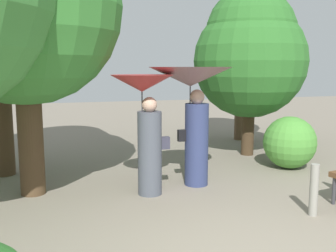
{
  "coord_description": "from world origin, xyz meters",
  "views": [
    {
      "loc": [
        -1.89,
        -3.34,
        2.07
      ],
      "look_at": [
        0.0,
        3.11,
        1.04
      ],
      "focal_mm": 41.15,
      "sensor_mm": 36.0,
      "label": 1
    }
  ],
  "objects_px": {
    "person_left": "(146,114)",
    "tree_near_right": "(250,53)",
    "tree_mid_right": "(242,44)",
    "person_right": "(192,95)",
    "path_marker_post": "(314,190)"
  },
  "relations": [
    {
      "from": "person_right",
      "to": "tree_near_right",
      "type": "relative_size",
      "value": 0.54
    },
    {
      "from": "person_left",
      "to": "tree_near_right",
      "type": "xyz_separation_m",
      "value": [
        2.98,
        2.15,
        1.07
      ]
    },
    {
      "from": "person_left",
      "to": "tree_near_right",
      "type": "height_order",
      "value": "tree_near_right"
    },
    {
      "from": "person_right",
      "to": "tree_near_right",
      "type": "height_order",
      "value": "tree_near_right"
    },
    {
      "from": "tree_near_right",
      "to": "path_marker_post",
      "type": "bearing_deg",
      "value": -104.15
    },
    {
      "from": "tree_mid_right",
      "to": "tree_near_right",
      "type": "bearing_deg",
      "value": -111.69
    },
    {
      "from": "person_left",
      "to": "person_right",
      "type": "distance_m",
      "value": 0.96
    },
    {
      "from": "person_left",
      "to": "tree_near_right",
      "type": "relative_size",
      "value": 0.51
    },
    {
      "from": "person_left",
      "to": "tree_mid_right",
      "type": "height_order",
      "value": "tree_mid_right"
    },
    {
      "from": "tree_near_right",
      "to": "person_right",
      "type": "bearing_deg",
      "value": -138.13
    },
    {
      "from": "person_left",
      "to": "path_marker_post",
      "type": "bearing_deg",
      "value": -122.85
    },
    {
      "from": "person_right",
      "to": "path_marker_post",
      "type": "bearing_deg",
      "value": -143.21
    },
    {
      "from": "person_left",
      "to": "tree_mid_right",
      "type": "distance_m",
      "value": 5.6
    },
    {
      "from": "person_right",
      "to": "tree_near_right",
      "type": "xyz_separation_m",
      "value": [
        2.09,
        1.88,
        0.81
      ]
    },
    {
      "from": "person_left",
      "to": "path_marker_post",
      "type": "xyz_separation_m",
      "value": [
        2.04,
        -1.56,
        -0.95
      ]
    }
  ]
}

